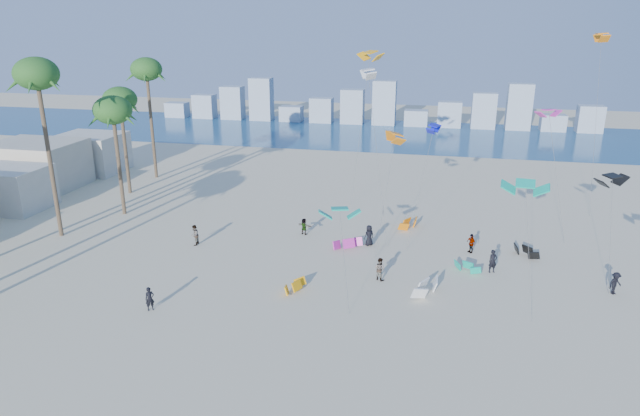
# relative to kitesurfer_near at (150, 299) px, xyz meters

# --- Properties ---
(ground) EXTENTS (220.00, 220.00, 0.00)m
(ground) POSITION_rel_kitesurfer_near_xyz_m (6.67, -4.62, -0.86)
(ground) COLOR beige
(ground) RESTS_ON ground
(ocean) EXTENTS (220.00, 220.00, 0.00)m
(ocean) POSITION_rel_kitesurfer_near_xyz_m (6.67, 67.38, -0.85)
(ocean) COLOR navy
(ocean) RESTS_ON ground
(kitesurfer_near) EXTENTS (0.74, 0.71, 1.72)m
(kitesurfer_near) POSITION_rel_kitesurfer_near_xyz_m (0.00, 0.00, 0.00)
(kitesurfer_near) COLOR black
(kitesurfer_near) RESTS_ON ground
(kitesurfer_mid) EXTENTS (1.13, 1.07, 1.83)m
(kitesurfer_mid) POSITION_rel_kitesurfer_near_xyz_m (15.12, 8.25, 0.06)
(kitesurfer_mid) COLOR gray
(kitesurfer_mid) RESTS_ON ground
(kitesurfers_far) EXTENTS (35.40, 8.10, 1.92)m
(kitesurfers_far) POSITION_rel_kitesurfer_near_xyz_m (15.18, 13.18, 0.03)
(kitesurfers_far) COLOR black
(kitesurfers_far) RESTS_ON ground
(grounded_kites) EXTENTS (19.90, 18.46, 1.02)m
(grounded_kites) POSITION_rel_kitesurfer_near_xyz_m (17.32, 11.97, -0.41)
(grounded_kites) COLOR #FBA30D
(grounded_kites) RESTS_ON ground
(flying_kites) EXTENTS (28.39, 32.70, 18.59)m
(flying_kites) POSITION_rel_kitesurfer_near_xyz_m (21.69, 18.60, 10.73)
(flying_kites) COLOR #0EA888
(flying_kites) RESTS_ON ground
(palm_row) EXTENTS (8.72, 44.80, 16.36)m
(palm_row) POSITION_rel_kitesurfer_near_xyz_m (-15.36, 11.55, 10.90)
(palm_row) COLOR brown
(palm_row) RESTS_ON ground
(distant_skyline) EXTENTS (85.00, 3.00, 8.40)m
(distant_skyline) POSITION_rel_kitesurfer_near_xyz_m (5.49, 77.38, 2.23)
(distant_skyline) COLOR #9EADBF
(distant_skyline) RESTS_ON ground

